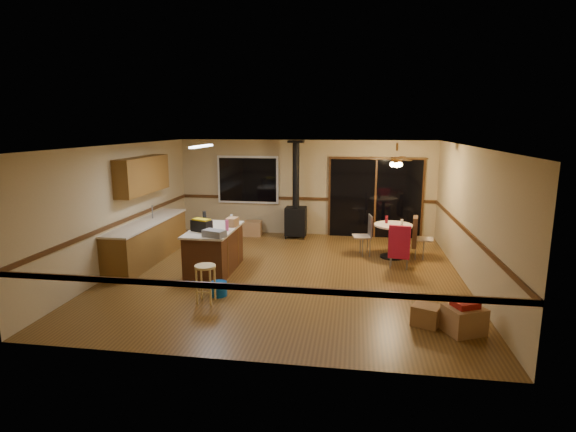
% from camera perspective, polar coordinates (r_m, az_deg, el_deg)
% --- Properties ---
extents(floor, '(7.00, 7.00, 0.00)m').
position_cam_1_polar(floor, '(9.26, -0.28, -7.36)').
color(floor, brown).
rests_on(floor, ground).
extents(ceiling, '(7.00, 7.00, 0.00)m').
position_cam_1_polar(ceiling, '(8.77, -0.29, 8.94)').
color(ceiling, silver).
rests_on(ceiling, ground).
extents(wall_back, '(7.00, 0.00, 7.00)m').
position_cam_1_polar(wall_back, '(12.35, 2.21, 3.60)').
color(wall_back, tan).
rests_on(wall_back, ground).
extents(wall_front, '(7.00, 0.00, 7.00)m').
position_cam_1_polar(wall_front, '(5.59, -5.82, -6.16)').
color(wall_front, tan).
rests_on(wall_front, ground).
extents(wall_left, '(0.00, 7.00, 7.00)m').
position_cam_1_polar(wall_left, '(10.06, -20.40, 1.09)').
color(wall_left, tan).
rests_on(wall_left, ground).
extents(wall_right, '(0.00, 7.00, 7.00)m').
position_cam_1_polar(wall_right, '(9.08, 22.11, -0.09)').
color(wall_right, tan).
rests_on(wall_right, ground).
extents(chair_rail, '(7.00, 7.00, 0.08)m').
position_cam_1_polar(chair_rail, '(8.98, -0.28, -1.31)').
color(chair_rail, '#422510').
rests_on(chair_rail, ground).
extents(window, '(1.72, 0.10, 1.32)m').
position_cam_1_polar(window, '(12.55, -5.12, 4.61)').
color(window, black).
rests_on(window, ground).
extents(sliding_door, '(2.52, 0.10, 2.10)m').
position_cam_1_polar(sliding_door, '(12.27, 11.03, 2.17)').
color(sliding_door, black).
rests_on(sliding_door, ground).
extents(lower_cabinets, '(0.60, 3.00, 0.86)m').
position_cam_1_polar(lower_cabinets, '(10.54, -17.34, -3.11)').
color(lower_cabinets, brown).
rests_on(lower_cabinets, ground).
extents(countertop, '(0.64, 3.04, 0.04)m').
position_cam_1_polar(countertop, '(10.44, -17.48, -0.72)').
color(countertop, beige).
rests_on(countertop, lower_cabinets).
extents(upper_cabinets, '(0.35, 2.00, 0.80)m').
position_cam_1_polar(upper_cabinets, '(10.51, -17.96, 4.97)').
color(upper_cabinets, brown).
rests_on(upper_cabinets, ground).
extents(kitchen_island, '(0.88, 1.68, 0.90)m').
position_cam_1_polar(kitchen_island, '(9.46, -9.32, -4.23)').
color(kitchen_island, '#442211').
rests_on(kitchen_island, ground).
extents(wood_stove, '(0.55, 0.50, 2.52)m').
position_cam_1_polar(wood_stove, '(12.02, 1.00, 0.64)').
color(wood_stove, black).
rests_on(wood_stove, ground).
extents(ceiling_fan, '(0.24, 0.24, 0.55)m').
position_cam_1_polar(ceiling_fan, '(10.25, 13.61, 6.81)').
color(ceiling_fan, brown).
rests_on(ceiling_fan, ceiling).
extents(fluorescent_strip, '(0.10, 1.20, 0.04)m').
position_cam_1_polar(fluorescent_strip, '(9.50, -10.92, 8.69)').
color(fluorescent_strip, white).
rests_on(fluorescent_strip, ceiling).
extents(toolbox_grey, '(0.48, 0.37, 0.13)m').
position_cam_1_polar(toolbox_grey, '(8.65, -9.35, -2.20)').
color(toolbox_grey, slate).
rests_on(toolbox_grey, kitchen_island).
extents(toolbox_black, '(0.46, 0.35, 0.22)m').
position_cam_1_polar(toolbox_black, '(9.14, -10.92, -1.22)').
color(toolbox_black, black).
rests_on(toolbox_black, kitchen_island).
extents(toolbox_yellow_lid, '(0.40, 0.30, 0.03)m').
position_cam_1_polar(toolbox_yellow_lid, '(9.11, -10.95, -0.45)').
color(toolbox_yellow_lid, gold).
rests_on(toolbox_yellow_lid, toolbox_black).
extents(box_on_island, '(0.23, 0.30, 0.18)m').
position_cam_1_polar(box_on_island, '(9.49, -7.09, -0.76)').
color(box_on_island, '#9B6F45').
rests_on(box_on_island, kitchen_island).
extents(bottle_dark, '(0.09, 0.09, 0.28)m').
position_cam_1_polar(bottle_dark, '(9.77, -10.55, -0.22)').
color(bottle_dark, black).
rests_on(bottle_dark, kitchen_island).
extents(bottle_pink, '(0.09, 0.09, 0.22)m').
position_cam_1_polar(bottle_pink, '(9.11, -7.77, -1.18)').
color(bottle_pink, '#D84C8C').
rests_on(bottle_pink, kitchen_island).
extents(bottle_white, '(0.06, 0.06, 0.16)m').
position_cam_1_polar(bottle_white, '(9.95, -7.18, -0.26)').
color(bottle_white, white).
rests_on(bottle_white, kitchen_island).
extents(bar_stool, '(0.46, 0.46, 0.66)m').
position_cam_1_polar(bar_stool, '(7.87, -10.40, -8.46)').
color(bar_stool, '#D9BB72').
rests_on(bar_stool, floor).
extents(blue_bucket, '(0.39, 0.39, 0.25)m').
position_cam_1_polar(blue_bucket, '(8.19, -8.81, -9.12)').
color(blue_bucket, '#0B4DA0').
rests_on(blue_bucket, floor).
extents(dining_table, '(0.86, 0.86, 0.78)m').
position_cam_1_polar(dining_table, '(10.51, 13.18, -2.37)').
color(dining_table, black).
rests_on(dining_table, ground).
extents(glass_red, '(0.07, 0.07, 0.18)m').
position_cam_1_polar(glass_red, '(10.52, 12.41, -0.43)').
color(glass_red, '#590C14').
rests_on(glass_red, dining_table).
extents(glass_cream, '(0.06, 0.06, 0.13)m').
position_cam_1_polar(glass_cream, '(10.41, 14.27, -0.77)').
color(glass_cream, beige).
rests_on(glass_cream, dining_table).
extents(chair_left, '(0.46, 0.46, 0.51)m').
position_cam_1_polar(chair_left, '(10.57, 9.93, -1.82)').
color(chair_left, tan).
rests_on(chair_left, ground).
extents(chair_near, '(0.51, 0.54, 0.70)m').
position_cam_1_polar(chair_near, '(9.65, 13.97, -3.22)').
color(chair_near, tan).
rests_on(chair_near, ground).
extents(chair_right, '(0.52, 0.48, 0.70)m').
position_cam_1_polar(chair_right, '(10.62, 15.96, -1.99)').
color(chair_right, tan).
rests_on(chair_right, ground).
extents(box_under_window, '(0.52, 0.43, 0.40)m').
position_cam_1_polar(box_under_window, '(12.39, -4.54, -1.57)').
color(box_under_window, '#9B6F45').
rests_on(box_under_window, floor).
extents(box_corner_a, '(0.66, 0.62, 0.40)m').
position_cam_1_polar(box_corner_a, '(7.20, 21.44, -12.16)').
color(box_corner_a, '#9B6F45').
rests_on(box_corner_a, floor).
extents(box_corner_b, '(0.48, 0.46, 0.31)m').
position_cam_1_polar(box_corner_b, '(7.28, 17.10, -11.94)').
color(box_corner_b, '#9B6F45').
rests_on(box_corner_b, floor).
extents(box_small_red, '(0.42, 0.40, 0.09)m').
position_cam_1_polar(box_small_red, '(7.11, 21.59, -10.36)').
color(box_small_red, maroon).
rests_on(box_small_red, box_corner_a).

